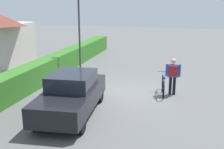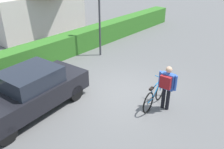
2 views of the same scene
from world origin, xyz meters
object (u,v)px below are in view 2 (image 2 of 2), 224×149
object	(u,v)px
parked_car_near	(30,92)
bicycle	(154,96)
street_lamp	(99,2)
person_rider	(167,84)

from	to	relation	value
parked_car_near	bicycle	xyz separation A→B (m)	(3.09, -3.04, -0.36)
bicycle	street_lamp	world-z (taller)	street_lamp
bicycle	street_lamp	xyz separation A→B (m)	(2.19, 4.79, 2.40)
parked_car_near	person_rider	size ratio (longest dim) A/B	2.67
parked_car_near	bicycle	size ratio (longest dim) A/B	2.49
street_lamp	parked_car_near	bearing A→B (deg)	-161.68
person_rider	street_lamp	xyz separation A→B (m)	(2.13, 5.19, 1.81)
parked_car_near	street_lamp	bearing A→B (deg)	18.32
parked_car_near	bicycle	bearing A→B (deg)	-44.52
street_lamp	person_rider	bearing A→B (deg)	-112.29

